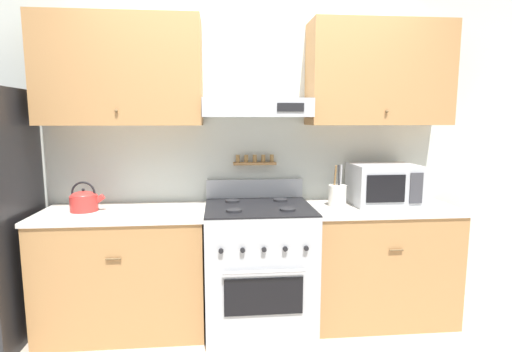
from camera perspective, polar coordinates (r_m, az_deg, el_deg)
The scene contains 8 objects.
ground_plane at distance 3.01m, azimuth 0.91°, elevation -22.82°, with size 16.00×16.00×0.00m, color #B2A38E.
wall_back at distance 3.16m, azimuth -0.52°, elevation 7.10°, with size 5.20×0.46×2.55m.
counter_left at distance 3.17m, azimuth -18.15°, elevation -12.65°, with size 1.18×0.63×0.89m.
counter_right at distance 3.32m, azimuth 16.99°, elevation -11.59°, with size 1.10×0.63×0.89m.
stove_range at distance 3.05m, azimuth 0.37°, elevation -12.69°, with size 0.77×0.72×1.07m.
tea_kettle at distance 3.12m, azimuth -23.34°, elevation -3.21°, with size 0.25×0.19×0.22m.
microwave at distance 3.23m, azimuth 17.69°, elevation -1.15°, with size 0.48×0.38×0.31m.
utensil_crock at distance 3.10m, azimuth 11.55°, elevation -2.66°, with size 0.13×0.13×0.31m.
Camera 1 is at (-0.29, -2.57, 1.55)m, focal length 28.00 mm.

